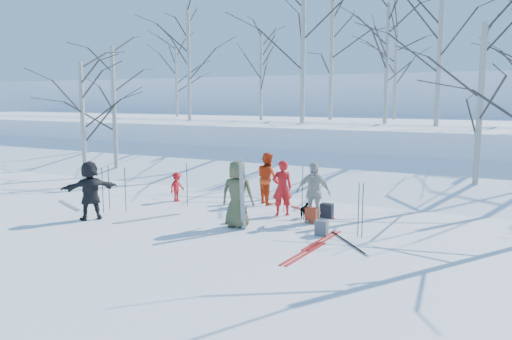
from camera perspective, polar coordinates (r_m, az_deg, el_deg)
The scene contains 41 objects.
ground at distance 13.33m, azimuth -3.02°, elevation -6.36°, with size 120.00×120.00×0.00m, color white.
snow_ramp at distance 19.52m, azimuth 7.53°, elevation -1.29°, with size 70.00×9.50×1.40m, color white.
snow_plateau at distance 28.95m, azimuth 14.44°, elevation 3.30°, with size 70.00×18.00×2.20m, color white.
far_hill at distance 49.55m, azimuth 20.15°, elevation 6.16°, with size 90.00×30.00×6.00m, color white.
skier_olive_center at distance 12.97m, azimuth -2.14°, elevation -2.77°, with size 0.86×0.56×1.77m, color #474A2C.
skier_red_north at distance 14.32m, azimuth 3.00°, elevation -2.06°, with size 0.58×0.38×1.60m, color red.
skier_redor_behind at distance 15.89m, azimuth 1.34°, elevation -0.94°, with size 0.80×0.62×1.65m, color red.
skier_red_seated at distance 16.51m, azimuth -9.01°, elevation -1.90°, with size 0.62×0.36×0.96m, color red.
skier_cream_east at distance 13.53m, azimuth 6.55°, elevation -2.57°, with size 0.98×0.41×1.67m, color beige.
skier_grey_west at distance 14.55m, azimuth -18.43°, elevation -2.21°, with size 1.53×0.49×1.65m, color black.
dog at distance 14.14m, azimuth 5.68°, elevation -4.62°, with size 0.24×0.52×0.44m, color black.
upright_ski_left at distance 12.67m, azimuth -1.69°, elevation -2.72°, with size 0.07×0.02×1.90m, color silver.
upright_ski_right at distance 12.62m, azimuth -1.52°, elevation -2.76°, with size 0.07×0.02×1.90m, color silver.
ski_pair_a at distance 11.94m, azimuth 10.47°, elevation -8.18°, with size 1.41×1.56×0.02m, color silver, non-canonical shape.
ski_pair_b at distance 11.02m, azimuth 5.48°, elevation -9.48°, with size 0.34×1.91×0.02m, color #AD1C18, non-canonical shape.
ski_pair_c at distance 14.35m, azimuth -12.33°, elevation -5.44°, with size 1.03×1.79×0.02m, color silver, non-canonical shape.
ski_pair_d at distance 16.79m, azimuth -20.59°, elevation -3.80°, with size 1.81×0.97×0.02m, color silver, non-canonical shape.
ski_pair_e at distance 14.92m, azimuth 6.36°, elevation -4.78°, with size 1.77×1.07×0.02m, color #AD1C18, non-canonical shape.
ski_pair_f at distance 12.04m, azimuth 7.59°, elevation -7.98°, with size 0.32×1.91×0.02m, color #AD1C18, non-canonical shape.
ski_pole_a at distance 15.33m, azimuth -17.12°, elevation -2.23°, with size 0.02×0.02×1.34m, color black.
ski_pole_b at distance 15.21m, azimuth -14.71°, elevation -2.21°, with size 0.02×0.02×1.34m, color black.
ski_pole_c at distance 12.36m, azimuth 11.63°, elevation -4.49°, with size 0.02×0.02×1.34m, color black.
ski_pole_d at distance 15.12m, azimuth 5.33°, elevation -2.04°, with size 0.02×0.02×1.34m, color black.
ski_pole_e at distance 15.72m, azimuth -7.89°, elevation -1.69°, with size 0.02×0.02×1.34m, color black.
ski_pole_f at distance 12.29m, azimuth 12.08°, elevation -4.58°, with size 0.02×0.02×1.34m, color black.
ski_pole_g at distance 15.72m, azimuth -16.47°, elevation -1.95°, with size 0.02×0.02×1.34m, color black.
ski_pole_h at distance 14.83m, azimuth 3.20°, elevation -2.21°, with size 0.02×0.02×1.34m, color black.
backpack_red at distance 13.64m, azimuth 6.40°, elevation -5.16°, with size 0.32×0.22×0.42m, color #9C2E18.
backpack_grey at distance 12.43m, azimuth 7.50°, elevation -6.59°, with size 0.30×0.20×0.38m, color #505357.
backpack_dark at distance 14.29m, azimuth 8.10°, elevation -4.61°, with size 0.34×0.24×0.40m, color black.
birch_plateau_a at distance 26.62m, azimuth 0.58°, elevation 10.64°, with size 3.79×3.79×4.55m, color silver, non-canonical shape.
birch_plateau_c at distance 23.43m, azimuth 5.40°, elevation 13.78°, with size 5.41×5.41×6.87m, color silver, non-canonical shape.
birch_plateau_d at distance 27.33m, azimuth -7.70°, elevation 12.01°, with size 4.79×4.79×5.98m, color silver, non-canonical shape.
birch_plateau_f at distance 31.72m, azimuth -9.09°, elevation 9.94°, with size 3.63×3.63×4.32m, color silver, non-canonical shape.
birch_plateau_h at distance 27.32m, azimuth 8.61°, elevation 12.49°, with size 5.12×5.12×6.46m, color silver, non-canonical shape.
birch_plateau_i at distance 23.34m, azimuth 14.72°, elevation 11.62°, with size 4.30×4.30×5.29m, color silver, non-canonical shape.
birch_plateau_k at distance 21.98m, azimuth 20.26°, elevation 12.81°, with size 4.94×4.94×6.20m, color silver, non-canonical shape.
birch_plateau_l at distance 28.29m, azimuth 15.65°, elevation 10.79°, with size 4.20×4.20×5.14m, color silver, non-canonical shape.
birch_edge_a at distance 19.97m, azimuth -19.16°, elevation 4.87°, with size 3.88×3.88×4.68m, color silver, non-canonical shape.
birch_edge_d at distance 22.46m, azimuth -15.91°, elevation 6.43°, with size 4.48×4.48×5.55m, color silver, non-canonical shape.
birch_edge_e at distance 17.31m, azimuth 24.18°, elevation 5.80°, with size 4.57×4.57×5.68m, color silver, non-canonical shape.
Camera 1 is at (6.61, -11.08, 3.36)m, focal length 35.00 mm.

